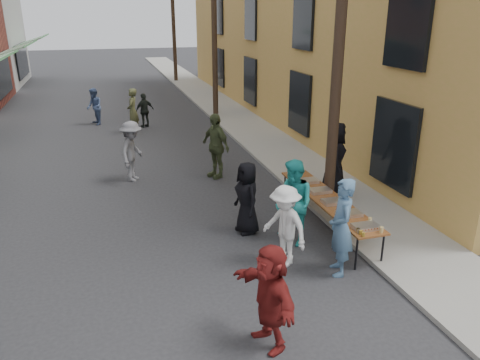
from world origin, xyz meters
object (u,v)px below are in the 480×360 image
utility_pole_mid (214,18)px  catering_tray_sausage (365,227)px  guest_front_a (247,198)px  server (335,157)px  utility_pole_far (173,15)px  guest_front_c (294,203)px  serving_table (327,200)px  utility_pole_near (340,25)px

utility_pole_mid → catering_tray_sausage: bearing=-92.0°
guest_front_a → server: server is taller
utility_pole_far → guest_front_a: bearing=-95.4°
utility_pole_far → guest_front_c: (-1.53, -25.35, -3.56)m
serving_table → guest_front_a: 1.87m
guest_front_a → utility_pole_mid: bearing=160.7°
guest_front_c → utility_pole_near: bearing=118.1°
guest_front_a → guest_front_c: 1.13m
utility_pole_mid → utility_pole_far: size_ratio=1.00×
serving_table → server: (1.17, 1.95, 0.35)m
utility_pole_near → guest_front_c: 4.10m
utility_pole_mid → catering_tray_sausage: utility_pole_mid is taller
guest_front_c → guest_front_a: bearing=-148.4°
utility_pole_far → catering_tray_sausage: utility_pole_far is taller
utility_pole_near → guest_front_c: bearing=-138.7°
guest_front_a → utility_pole_near: bearing=94.5°
utility_pole_near → catering_tray_sausage: (-0.50, -2.55, -3.71)m
utility_pole_far → guest_front_a: 24.93m
utility_pole_far → serving_table: bearing=-91.2°
utility_pole_mid → server: 11.49m
guest_front_a → serving_table: bearing=70.5°
catering_tray_sausage → guest_front_c: 1.59m
utility_pole_near → serving_table: (-0.50, -0.90, -3.79)m
guest_front_c → server: bearing=124.2°
utility_pole_mid → serving_table: (-0.50, -12.90, -3.79)m
utility_pole_far → serving_table: 25.19m
utility_pole_mid → server: bearing=-86.5°
utility_pole_mid → catering_tray_sausage: 15.02m
guest_front_c → utility_pole_mid: bearing=160.2°
utility_pole_near → guest_front_a: (-2.33, -0.55, -3.66)m
serving_table → utility_pole_far: bearing=88.8°
utility_pole_mid → catering_tray_sausage: (-0.50, -14.55, -3.71)m
utility_pole_far → serving_table: (-0.50, -24.90, -3.79)m
utility_pole_near → server: bearing=57.5°
guest_front_a → catering_tray_sausage: bearing=33.7°
server → utility_pole_far: bearing=21.7°
catering_tray_sausage → guest_front_c: size_ratio=0.27×
utility_pole_near → guest_front_c: (-1.53, -1.35, -3.56)m
utility_pole_near → guest_front_a: 4.38m
utility_pole_near → utility_pole_mid: 12.00m
utility_pole_mid → serving_table: 13.45m
serving_table → guest_front_a: (-1.83, 0.35, 0.13)m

